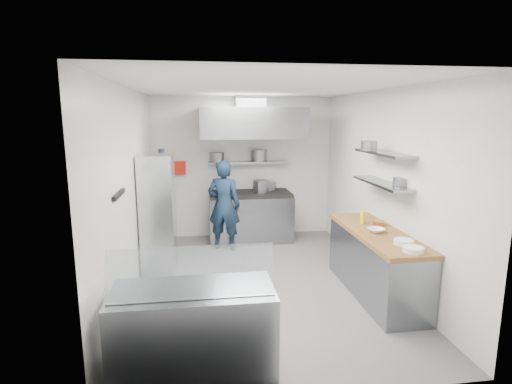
{
  "coord_description": "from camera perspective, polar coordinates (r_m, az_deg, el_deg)",
  "views": [
    {
      "loc": [
        -0.86,
        -5.48,
        2.42
      ],
      "look_at": [
        0.0,
        0.6,
        1.25
      ],
      "focal_mm": 28.0,
      "sensor_mm": 36.0,
      "label": 1
    }
  ],
  "objects": [
    {
      "name": "stock_pot_right",
      "position": [
        8.02,
        1.9,
        0.86
      ],
      "size": [
        0.28,
        0.28,
        0.16
      ],
      "primitive_type": "cylinder",
      "color": "slate",
      "rests_on": "cooktop"
    },
    {
      "name": "wire_rack",
      "position": [
        6.51,
        -13.75,
        -2.81
      ],
      "size": [
        0.5,
        0.9,
        1.85
      ],
      "primitive_type": "cube",
      "color": "silver",
      "rests_on": "floor"
    },
    {
      "name": "wall_front",
      "position": [
        3.27,
        7.69,
        -7.47
      ],
      "size": [
        3.6,
        2.8,
        0.02
      ],
      "primitive_type": "cube",
      "rotation": [
        -1.57,
        0.0,
        0.0
      ],
      "color": "white",
      "rests_on": "floor"
    },
    {
      "name": "wall_left",
      "position": [
        5.65,
        -17.48,
        -0.1
      ],
      "size": [
        2.8,
        5.0,
        0.02
      ],
      "primitive_type": "cube",
      "rotation": [
        1.57,
        0.0,
        1.57
      ],
      "color": "white",
      "rests_on": "floor"
    },
    {
      "name": "copper_pan",
      "position": [
        5.93,
        17.19,
        -4.25
      ],
      "size": [
        0.17,
        0.17,
        0.06
      ],
      "primitive_type": "cylinder",
      "color": "#C17636",
      "rests_on": "prep_counter_top"
    },
    {
      "name": "squeeze_bottle",
      "position": [
        5.94,
        14.97,
        -3.52
      ],
      "size": [
        0.07,
        0.07,
        0.18
      ],
      "primitive_type": "cylinder",
      "color": "yellow",
      "rests_on": "prep_counter_top"
    },
    {
      "name": "plate_stack_a",
      "position": [
        4.91,
        21.55,
        -7.64
      ],
      "size": [
        0.23,
        0.23,
        0.06
      ],
      "primitive_type": "cylinder",
      "color": "white",
      "rests_on": "prep_counter_top"
    },
    {
      "name": "hood_duct",
      "position": [
        7.7,
        -0.9,
        12.71
      ],
      "size": [
        0.55,
        0.55,
        0.24
      ],
      "primitive_type": "cube",
      "color": "slate",
      "rests_on": "extractor_hood"
    },
    {
      "name": "floor",
      "position": [
        6.05,
        0.81,
        -12.78
      ],
      "size": [
        5.0,
        5.0,
        0.0
      ],
      "primitive_type": "plane",
      "color": "#4D4D4F",
      "rests_on": "ground"
    },
    {
      "name": "rack_jar",
      "position": [
        6.76,
        -13.33,
        5.23
      ],
      "size": [
        0.11,
        0.11,
        0.18
      ],
      "primitive_type": "cylinder",
      "color": "black",
      "rests_on": "wire_rack"
    },
    {
      "name": "chef",
      "position": [
        7.28,
        -4.59,
        -1.9
      ],
      "size": [
        0.7,
        0.56,
        1.65
      ],
      "primitive_type": "imported",
      "rotation": [
        0.0,
        0.0,
        2.83
      ],
      "color": "#122237",
      "rests_on": "floor"
    },
    {
      "name": "cooktop",
      "position": [
        7.79,
        -0.82,
        -0.26
      ],
      "size": [
        1.57,
        0.78,
        0.06
      ],
      "primitive_type": "cube",
      "color": "black",
      "rests_on": "gas_range"
    },
    {
      "name": "extractor_hood",
      "position": [
        7.47,
        -0.67,
        9.86
      ],
      "size": [
        1.9,
        1.15,
        0.55
      ],
      "primitive_type": "cube",
      "color": "gray",
      "rests_on": "wall_back"
    },
    {
      "name": "rack_bin_a",
      "position": [
        6.78,
        -13.5,
        -3.34
      ],
      "size": [
        0.18,
        0.22,
        0.2
      ],
      "primitive_type": "cube",
      "color": "white",
      "rests_on": "wire_rack"
    },
    {
      "name": "over_range_shelf",
      "position": [
        7.93,
        -1.05,
        4.26
      ],
      "size": [
        1.6,
        0.3,
        0.04
      ],
      "primitive_type": "cube",
      "color": "gray",
      "rests_on": "wall_back"
    },
    {
      "name": "wall_back",
      "position": [
        8.09,
        -1.89,
        3.53
      ],
      "size": [
        3.6,
        2.8,
        0.02
      ],
      "primitive_type": "cube",
      "rotation": [
        1.57,
        0.0,
        0.0
      ],
      "color": "white",
      "rests_on": "floor"
    },
    {
      "name": "stock_pot_mid",
      "position": [
        7.75,
        0.71,
        0.82
      ],
      "size": [
        0.31,
        0.31,
        0.24
      ],
      "primitive_type": "cylinder",
      "color": "slate",
      "rests_on": "cooktop"
    },
    {
      "name": "shelf_pot_d",
      "position": [
        5.88,
        15.85,
        6.38
      ],
      "size": [
        0.23,
        0.23,
        0.14
      ],
      "primitive_type": "cylinder",
      "color": "slate",
      "rests_on": "wall_shelf_upper"
    },
    {
      "name": "knife_strip",
      "position": [
        4.75,
        -19.01,
        -0.34
      ],
      "size": [
        0.04,
        0.55,
        0.05
      ],
      "primitive_type": "cube",
      "color": "black",
      "rests_on": "wall_left"
    },
    {
      "name": "wall_shelf_lower",
      "position": [
        5.83,
        17.48,
        1.2
      ],
      "size": [
        0.3,
        1.3,
        0.04
      ],
      "primitive_type": "cube",
      "color": "gray",
      "rests_on": "wall_right"
    },
    {
      "name": "shelf_pot_b",
      "position": [
        8.0,
        0.4,
        5.25
      ],
      "size": [
        0.32,
        0.32,
        0.22
      ],
      "primitive_type": "cylinder",
      "color": "slate",
      "rests_on": "over_range_shelf"
    },
    {
      "name": "rack_bin_b",
      "position": [
        6.9,
        -13.51,
        1.14
      ],
      "size": [
        0.14,
        0.18,
        0.16
      ],
      "primitive_type": "cube",
      "color": "yellow",
      "rests_on": "wire_rack"
    },
    {
      "name": "prep_counter_top",
      "position": [
        5.63,
        16.95,
        -5.67
      ],
      "size": [
        0.65,
        2.04,
        0.06
      ],
      "primitive_type": "cube",
      "color": "brown",
      "rests_on": "prep_counter_base"
    },
    {
      "name": "shelf_pot_a",
      "position": [
        7.92,
        -5.62,
        5.0
      ],
      "size": [
        0.28,
        0.28,
        0.18
      ],
      "primitive_type": "cylinder",
      "color": "slate",
      "rests_on": "over_range_shelf"
    },
    {
      "name": "wall_right",
      "position": [
        6.18,
        17.59,
        0.77
      ],
      "size": [
        2.8,
        5.0,
        0.02
      ],
      "primitive_type": "cube",
      "rotation": [
        1.57,
        0.0,
        -1.57
      ],
      "color": "white",
      "rests_on": "floor"
    },
    {
      "name": "wall_shelf_upper",
      "position": [
        5.77,
        17.72,
        5.31
      ],
      "size": [
        0.3,
        1.3,
        0.04
      ],
      "primitive_type": "cube",
      "color": "gray",
      "rests_on": "wall_right"
    },
    {
      "name": "prep_counter_base",
      "position": [
        5.77,
        16.7,
        -9.96
      ],
      "size": [
        0.62,
        2.0,
        0.84
      ],
      "primitive_type": "cube",
      "color": "gray",
      "rests_on": "floor"
    },
    {
      "name": "gas_range",
      "position": [
        7.89,
        -0.81,
        -3.68
      ],
      "size": [
        1.6,
        0.8,
        0.9
      ],
      "primitive_type": "cube",
      "color": "gray",
      "rests_on": "floor"
    },
    {
      "name": "red_firebox",
      "position": [
        7.99,
        -10.8,
        3.4
      ],
      "size": [
        0.22,
        0.1,
        0.26
      ],
      "primitive_type": "cube",
      "color": "red",
      "rests_on": "wall_back"
    },
    {
      "name": "shelf_pot_c",
      "position": [
        5.61,
        20.04,
        1.41
      ],
      "size": [
        0.21,
        0.21,
        0.1
      ],
      "primitive_type": "cylinder",
      "color": "slate",
      "rests_on": "wall_shelf_lower"
    },
    {
      "name": "display_glass",
      "position": [
        3.62,
        -9.16,
        -11.2
      ],
      "size": [
        1.47,
        0.19,
        0.42
      ],
      "primitive_type": "cube",
      "rotation": [
        -0.38,
        0.0,
        0.0
      ],
      "color": "silver",
      "rests_on": "display_case"
    },
    {
      "name": "stock_pot_left",
      "position": [
        7.9,
        -3.92,
        0.83
      ],
      "size": [
        0.28,
        0.28,
        0.2
      ],
      "primitive_type": "cylinder",
      "color": "slate",
      "rests_on": "cooktop"
    },
    {
      "name": "plate_stack_b",
      "position": [
        5.15,
        20.33,
        -6.7
      ],
      "size": [
        0.23,
        0.23,
        0.06
      ],
      "primitive_type": "cylinder",
      "color": "white",
      "rests_on": "prep_counter_top"
    },
    {
      "name": "display_case",
      "position": [
        4.01,
        -8.84,
        -19.14
      ],
      "size": [
        1.5,
        0.7,
        0.85
      ],
      "primitive_type": "cube",
      "color": "gray",
      "rests_on": "floor"
    },
    {
      "name": "ceiling",
      "position": [
        5.56,
        0.89,
        14.71
      ],
      "size": [
        5.0,
        5.0,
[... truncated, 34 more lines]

